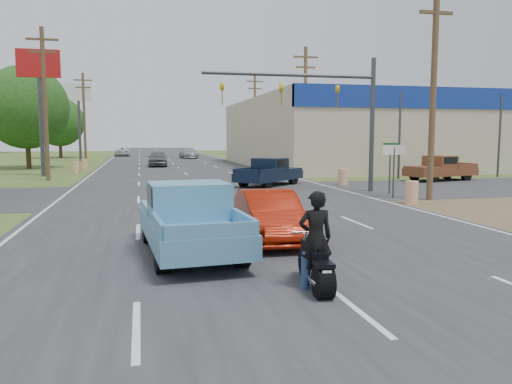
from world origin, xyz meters
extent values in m
plane|color=#425421|center=(0.00, 0.00, 0.00)|extent=(200.00, 200.00, 0.00)
cube|color=#2D2D30|center=(0.00, 40.00, 0.01)|extent=(15.00, 180.00, 0.02)
cube|color=#2D2D30|center=(0.00, 18.00, 0.01)|extent=(120.00, 10.00, 0.02)
cube|color=brown|center=(11.00, 10.00, 0.01)|extent=(8.00, 18.00, 0.01)
cube|color=#B7A88C|center=(32.00, 40.00, 3.30)|extent=(50.00, 28.00, 6.60)
cylinder|color=#4C3823|center=(9.50, 13.00, 5.00)|extent=(0.28, 0.28, 10.00)
cube|color=#4C3823|center=(9.50, 13.00, 8.40)|extent=(1.60, 0.14, 0.14)
cylinder|color=#4C3823|center=(9.50, 31.00, 5.00)|extent=(0.28, 0.28, 10.00)
cube|color=#4C3823|center=(9.50, 31.00, 9.20)|extent=(2.00, 0.14, 0.14)
cube|color=#4C3823|center=(9.50, 31.00, 8.40)|extent=(1.60, 0.14, 0.14)
cylinder|color=#4C3823|center=(9.50, 49.00, 5.00)|extent=(0.28, 0.28, 10.00)
cube|color=#4C3823|center=(9.50, 49.00, 9.20)|extent=(2.00, 0.14, 0.14)
cube|color=#4C3823|center=(9.50, 49.00, 8.40)|extent=(1.60, 0.14, 0.14)
cylinder|color=#4C3823|center=(-9.50, 28.00, 5.00)|extent=(0.28, 0.28, 10.00)
cube|color=#4C3823|center=(-9.50, 28.00, 9.20)|extent=(2.00, 0.14, 0.14)
cube|color=#4C3823|center=(-9.50, 28.00, 8.40)|extent=(1.60, 0.14, 0.14)
cylinder|color=#4C3823|center=(-9.50, 52.00, 5.00)|extent=(0.28, 0.28, 10.00)
cube|color=#4C3823|center=(-9.50, 52.00, 9.20)|extent=(2.00, 0.14, 0.14)
cube|color=#4C3823|center=(-9.50, 52.00, 8.40)|extent=(1.60, 0.14, 0.14)
cylinder|color=#422D19|center=(-13.50, 42.00, 1.62)|extent=(0.44, 0.44, 3.24)
sphere|color=#134215|center=(-13.50, 42.00, 5.58)|extent=(7.56, 7.56, 7.56)
cylinder|color=#422D19|center=(-14.20, 66.00, 1.44)|extent=(0.44, 0.44, 2.88)
sphere|color=#134215|center=(-14.20, 66.00, 4.96)|extent=(6.72, 6.72, 6.72)
cylinder|color=#422D19|center=(55.00, 70.00, 1.80)|extent=(0.44, 0.44, 3.60)
sphere|color=#134215|center=(55.00, 70.00, 6.20)|extent=(8.40, 8.40, 8.40)
cylinder|color=#422D19|center=(30.00, 95.00, 1.71)|extent=(0.44, 0.44, 3.42)
sphere|color=#134215|center=(30.00, 95.00, 5.89)|extent=(7.98, 7.98, 7.98)
cylinder|color=orange|center=(8.00, 12.00, 0.50)|extent=(0.56, 0.56, 1.00)
cylinder|color=orange|center=(8.40, 20.50, 0.50)|extent=(0.56, 0.56, 1.00)
cylinder|color=orange|center=(-8.50, 34.00, 0.50)|extent=(0.56, 0.56, 1.00)
cylinder|color=orange|center=(-8.20, 38.00, 0.50)|extent=(0.56, 0.56, 1.00)
cylinder|color=#3F3F44|center=(-10.50, 32.00, 4.50)|extent=(0.30, 0.30, 9.00)
cube|color=#B21414|center=(-10.50, 32.00, 8.20)|extent=(3.00, 0.35, 2.00)
cylinder|color=#3F3F44|center=(-10.50, 56.00, 4.50)|extent=(0.30, 0.30, 9.00)
cube|color=white|center=(-10.50, 56.00, 8.20)|extent=(3.00, 0.35, 2.00)
cylinder|color=#3F3F44|center=(8.20, 14.00, 1.20)|extent=(0.08, 0.08, 2.40)
cube|color=white|center=(8.20, 14.00, 2.30)|extent=(1.20, 0.05, 0.45)
cylinder|color=#3F3F44|center=(8.80, 15.50, 1.20)|extent=(0.08, 0.08, 2.40)
cube|color=#0C591E|center=(8.80, 15.50, 2.50)|extent=(0.80, 0.04, 0.22)
cylinder|color=#3F3F44|center=(8.50, 17.00, 3.50)|extent=(0.24, 0.24, 7.00)
cylinder|color=#3F3F44|center=(4.00, 17.00, 6.00)|extent=(9.00, 0.18, 0.18)
imported|color=gold|center=(6.50, 17.00, 5.55)|extent=(0.18, 0.40, 1.10)
imported|color=gold|center=(3.50, 17.00, 5.55)|extent=(0.18, 0.40, 1.10)
imported|color=gold|center=(0.50, 17.00, 5.55)|extent=(0.18, 0.40, 1.10)
imported|color=#941806|center=(0.01, 5.92, 0.70)|extent=(1.61, 4.27, 1.39)
cylinder|color=black|center=(-0.32, 0.77, 0.31)|extent=(0.34, 0.64, 0.62)
cylinder|color=black|center=(-0.22, 2.13, 0.31)|extent=(0.16, 0.63, 0.62)
cube|color=black|center=(-0.27, 1.47, 0.58)|extent=(0.29, 1.14, 0.28)
cube|color=black|center=(-0.25, 1.70, 0.77)|extent=(0.28, 0.53, 0.21)
cube|color=black|center=(-0.29, 1.19, 0.73)|extent=(0.32, 0.54, 0.09)
cylinder|color=white|center=(-0.23, 1.99, 0.99)|extent=(0.61, 0.09, 0.05)
cube|color=white|center=(-0.33, 0.56, 0.52)|extent=(0.17, 0.03, 0.11)
imported|color=black|center=(-0.28, 1.32, 0.90)|extent=(0.69, 0.48, 1.80)
cylinder|color=black|center=(-3.30, 6.35, 0.41)|extent=(0.37, 0.85, 0.83)
cylinder|color=black|center=(-1.57, 6.47, 0.41)|extent=(0.37, 0.85, 0.83)
cylinder|color=black|center=(-3.07, 3.14, 0.41)|extent=(0.37, 0.85, 0.83)
cylinder|color=black|center=(-1.34, 3.26, 0.41)|extent=(0.37, 0.85, 0.83)
cube|color=#5B9DC4|center=(-2.32, 4.80, 0.64)|extent=(2.44, 5.50, 0.54)
cube|color=#5B9DC4|center=(-2.44, 6.41, 0.98)|extent=(2.10, 2.17, 0.19)
cube|color=#5B9DC4|center=(-2.33, 4.91, 1.34)|extent=(2.01, 1.74, 0.88)
cube|color=black|center=(-2.33, 4.91, 1.50)|extent=(2.03, 1.42, 0.46)
cube|color=#5B9DC4|center=(-2.13, 2.18, 1.05)|extent=(1.90, 0.22, 0.31)
cylinder|color=black|center=(4.53, 22.83, 0.38)|extent=(0.75, 0.73, 0.76)
cylinder|color=black|center=(5.62, 21.66, 0.38)|extent=(0.75, 0.73, 0.76)
cylinder|color=black|center=(2.35, 20.80, 0.38)|extent=(0.75, 0.73, 0.76)
cylinder|color=black|center=(3.45, 19.63, 0.38)|extent=(0.75, 0.73, 0.76)
cube|color=black|center=(3.99, 21.23, 0.59)|extent=(4.93, 4.79, 0.50)
cube|color=black|center=(5.07, 22.25, 0.91)|extent=(2.62, 2.61, 0.17)
cube|color=black|center=(4.06, 21.30, 1.24)|extent=(2.29, 2.30, 0.81)
cube|color=black|center=(4.06, 21.30, 1.38)|extent=(2.10, 2.12, 0.43)
cube|color=black|center=(2.21, 19.57, 0.97)|extent=(1.26, 1.33, 0.29)
cylinder|color=black|center=(14.72, 20.85, 0.39)|extent=(0.82, 0.47, 0.77)
cylinder|color=black|center=(14.33, 22.42, 0.39)|extent=(0.82, 0.47, 0.77)
cylinder|color=black|center=(17.64, 21.58, 0.39)|extent=(0.82, 0.47, 0.77)
cylinder|color=black|center=(17.25, 23.15, 0.39)|extent=(0.82, 0.47, 0.77)
cube|color=brown|center=(15.98, 22.00, 0.60)|extent=(5.33, 3.08, 0.50)
cube|color=brown|center=(14.53, 21.64, 0.92)|extent=(2.29, 2.24, 0.17)
cube|color=brown|center=(15.89, 21.98, 1.25)|extent=(1.89, 2.08, 0.82)
cube|color=black|center=(15.89, 21.98, 1.40)|extent=(1.60, 2.05, 0.43)
cube|color=brown|center=(18.37, 22.59, 0.98)|extent=(0.50, 1.74, 0.29)
imported|color=#58585D|center=(-1.81, 42.51, 0.76)|extent=(1.99, 4.55, 1.53)
imported|color=#A3A3A7|center=(2.93, 60.60, 0.72)|extent=(2.52, 5.13, 1.44)
imported|color=silver|center=(-6.15, 70.91, 0.69)|extent=(2.43, 5.03, 1.38)
camera|label=1|loc=(-3.48, -7.47, 2.91)|focal=35.00mm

